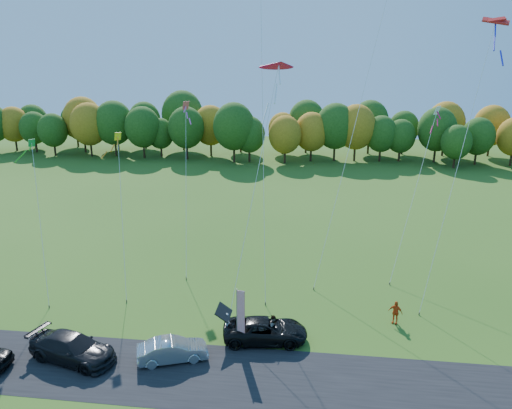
# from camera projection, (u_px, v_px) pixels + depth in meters

# --- Properties ---
(ground) EXTENTS (160.00, 160.00, 0.00)m
(ground) POSITION_uv_depth(u_px,v_px,m) (244.00, 338.00, 31.36)
(ground) COLOR #2D5416
(asphalt_strip) EXTENTS (90.00, 6.00, 0.01)m
(asphalt_strip) POSITION_uv_depth(u_px,v_px,m) (233.00, 377.00, 27.57)
(asphalt_strip) COLOR black
(asphalt_strip) RESTS_ON ground
(tree_line) EXTENTS (116.00, 12.00, 10.00)m
(tree_line) POSITION_uv_depth(u_px,v_px,m) (293.00, 160.00, 83.59)
(tree_line) COLOR #1E4711
(tree_line) RESTS_ON ground
(black_suv) EXTENTS (5.45, 2.98, 1.45)m
(black_suv) POSITION_uv_depth(u_px,v_px,m) (265.00, 330.00, 30.92)
(black_suv) COLOR black
(black_suv) RESTS_ON ground
(silver_sedan) EXTENTS (4.29, 2.75, 1.34)m
(silver_sedan) POSITION_uv_depth(u_px,v_px,m) (172.00, 350.00, 28.94)
(silver_sedan) COLOR #ABACB0
(silver_sedan) RESTS_ON ground
(dark_truck_a) EXTENTS (5.72, 3.47, 1.55)m
(dark_truck_a) POSITION_uv_depth(u_px,v_px,m) (72.00, 348.00, 28.94)
(dark_truck_a) COLOR black
(dark_truck_a) RESTS_ON ground
(person_tailgate_a) EXTENTS (0.47, 0.67, 1.72)m
(person_tailgate_a) POSITION_uv_depth(u_px,v_px,m) (227.00, 325.00, 31.19)
(person_tailgate_a) COLOR silver
(person_tailgate_a) RESTS_ON ground
(person_tailgate_b) EXTENTS (0.98, 1.00, 1.62)m
(person_tailgate_b) POSITION_uv_depth(u_px,v_px,m) (274.00, 327.00, 31.06)
(person_tailgate_b) COLOR gray
(person_tailgate_b) RESTS_ON ground
(person_east) EXTENTS (1.01, 0.72, 1.59)m
(person_east) POSITION_uv_depth(u_px,v_px,m) (395.00, 312.00, 32.91)
(person_east) COLOR #CF4613
(person_east) RESTS_ON ground
(feather_flag) EXTENTS (0.52, 0.14, 3.93)m
(feather_flag) POSITION_uv_depth(u_px,v_px,m) (240.00, 312.00, 29.66)
(feather_flag) COLOR #999999
(feather_flag) RESTS_ON ground
(kite_delta_blue) EXTENTS (3.46, 11.58, 31.34)m
(kite_delta_blue) POSITION_uv_depth(u_px,v_px,m) (262.00, 76.00, 36.20)
(kite_delta_blue) COLOR #4C3F33
(kite_delta_blue) RESTS_ON ground
(kite_parafoil_orange) EXTENTS (7.97, 11.56, 26.51)m
(kite_parafoil_orange) POSITION_uv_depth(u_px,v_px,m) (359.00, 109.00, 38.84)
(kite_parafoil_orange) COLOR #4C3F33
(kite_parafoil_orange) RESTS_ON ground
(kite_delta_red) EXTENTS (3.82, 9.26, 17.89)m
(kite_delta_red) POSITION_uv_depth(u_px,v_px,m) (256.00, 183.00, 34.07)
(kite_delta_red) COLOR #4C3F33
(kite_delta_red) RESTS_ON ground
(kite_parafoil_rainbow) EXTENTS (5.98, 6.15, 19.90)m
(kite_parafoil_rainbow) POSITION_uv_depth(u_px,v_px,m) (458.00, 167.00, 33.68)
(kite_parafoil_rainbow) COLOR #4C3F33
(kite_parafoil_rainbow) RESTS_ON ground
(kite_diamond_yellow) EXTENTS (2.45, 5.86, 11.78)m
(kite_diamond_yellow) POSITION_uv_depth(u_px,v_px,m) (122.00, 215.00, 36.86)
(kite_diamond_yellow) COLOR #4C3F33
(kite_diamond_yellow) RESTS_ON ground
(kite_diamond_green) EXTENTS (3.03, 5.07, 11.48)m
(kite_diamond_green) POSITION_uv_depth(u_px,v_px,m) (40.00, 222.00, 35.81)
(kite_diamond_green) COLOR #4C3F33
(kite_diamond_green) RESTS_ON ground
(kite_diamond_white) EXTENTS (4.47, 7.89, 13.38)m
(kite_diamond_white) POSITION_uv_depth(u_px,v_px,m) (414.00, 193.00, 39.98)
(kite_diamond_white) COLOR #4C3F33
(kite_diamond_white) RESTS_ON ground
(kite_diamond_pink) EXTENTS (2.39, 8.98, 13.55)m
(kite_diamond_pink) POSITION_uv_depth(u_px,v_px,m) (186.00, 186.00, 41.69)
(kite_diamond_pink) COLOR #4C3F33
(kite_diamond_pink) RESTS_ON ground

